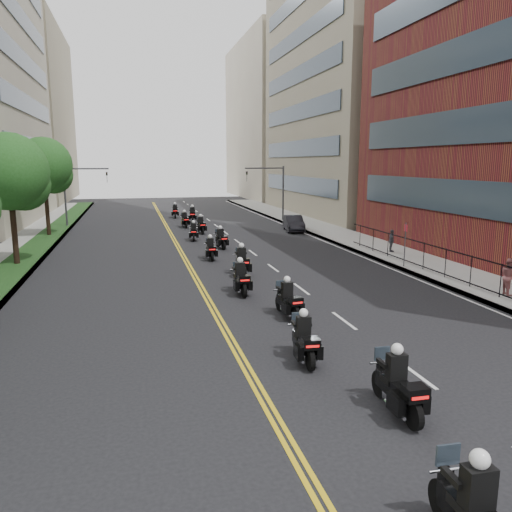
% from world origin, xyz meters
% --- Properties ---
extents(ground, '(160.00, 160.00, 0.00)m').
position_xyz_m(ground, '(0.00, 0.00, 0.00)').
color(ground, black).
rests_on(ground, ground).
extents(sidewalk_right, '(4.00, 90.00, 0.15)m').
position_xyz_m(sidewalk_right, '(12.00, 25.00, 0.07)').
color(sidewalk_right, gray).
rests_on(sidewalk_right, ground).
extents(sidewalk_left, '(4.00, 90.00, 0.15)m').
position_xyz_m(sidewalk_left, '(-12.00, 25.00, 0.07)').
color(sidewalk_left, gray).
rests_on(sidewalk_left, ground).
extents(grass_strip, '(2.00, 90.00, 0.04)m').
position_xyz_m(grass_strip, '(-11.20, 25.00, 0.17)').
color(grass_strip, '#183D16').
rests_on(grass_strip, sidewalk_left).
extents(building_right_tan, '(15.11, 28.00, 30.00)m').
position_xyz_m(building_right_tan, '(21.48, 48.00, 15.00)').
color(building_right_tan, gray).
rests_on(building_right_tan, ground).
extents(building_right_far, '(15.00, 28.00, 26.00)m').
position_xyz_m(building_right_far, '(21.50, 78.00, 13.00)').
color(building_right_far, '#A39684').
rests_on(building_right_far, ground).
extents(building_left_far, '(16.00, 28.00, 26.00)m').
position_xyz_m(building_left_far, '(-22.00, 78.00, 13.00)').
color(building_left_far, gray).
rests_on(building_left_far, ground).
extents(iron_fence, '(0.05, 28.00, 1.50)m').
position_xyz_m(iron_fence, '(11.00, 12.00, 0.90)').
color(iron_fence, black).
rests_on(iron_fence, sidewalk_right).
extents(traffic_signal_right, '(4.09, 0.20, 5.60)m').
position_xyz_m(traffic_signal_right, '(9.54, 42.00, 3.70)').
color(traffic_signal_right, '#3F3F44').
rests_on(traffic_signal_right, ground).
extents(traffic_signal_left, '(4.09, 0.20, 5.60)m').
position_xyz_m(traffic_signal_left, '(-9.54, 42.00, 3.70)').
color(traffic_signal_left, '#3F3F44').
rests_on(traffic_signal_left, ground).
extents(motorcycle_1, '(0.54, 2.35, 1.74)m').
position_xyz_m(motorcycle_1, '(1.50, 3.01, 0.69)').
color(motorcycle_1, black).
rests_on(motorcycle_1, ground).
extents(motorcycle_2, '(0.58, 2.22, 1.64)m').
position_xyz_m(motorcycle_2, '(0.38, 6.61, 0.65)').
color(motorcycle_2, black).
rests_on(motorcycle_2, ground).
extents(motorcycle_3, '(0.62, 2.20, 1.63)m').
position_xyz_m(motorcycle_3, '(1.25, 10.99, 0.64)').
color(motorcycle_3, black).
rests_on(motorcycle_3, ground).
extents(motorcycle_4, '(0.53, 2.30, 1.70)m').
position_xyz_m(motorcycle_4, '(0.19, 14.89, 0.67)').
color(motorcycle_4, black).
rests_on(motorcycle_4, ground).
extents(motorcycle_5, '(0.58, 2.37, 1.75)m').
position_xyz_m(motorcycle_5, '(1.07, 18.62, 0.69)').
color(motorcycle_5, black).
rests_on(motorcycle_5, ground).
extents(motorcycle_6, '(0.49, 2.12, 1.57)m').
position_xyz_m(motorcycle_6, '(0.10, 23.39, 0.62)').
color(motorcycle_6, black).
rests_on(motorcycle_6, ground).
extents(motorcycle_7, '(0.61, 2.18, 1.61)m').
position_xyz_m(motorcycle_7, '(1.45, 27.30, 0.63)').
color(motorcycle_7, black).
rests_on(motorcycle_7, ground).
extents(motorcycle_8, '(0.60, 2.10, 1.55)m').
position_xyz_m(motorcycle_8, '(0.02, 31.45, 0.61)').
color(motorcycle_8, black).
rests_on(motorcycle_8, ground).
extents(motorcycle_9, '(0.56, 2.22, 1.64)m').
position_xyz_m(motorcycle_9, '(1.08, 35.14, 0.65)').
color(motorcycle_9, black).
rests_on(motorcycle_9, ground).
extents(motorcycle_10, '(0.57, 2.21, 1.63)m').
position_xyz_m(motorcycle_10, '(0.17, 39.46, 0.64)').
color(motorcycle_10, black).
rests_on(motorcycle_10, ground).
extents(motorcycle_11, '(0.68, 2.39, 1.77)m').
position_xyz_m(motorcycle_11, '(1.36, 43.43, 0.70)').
color(motorcycle_11, black).
rests_on(motorcycle_11, ground).
extents(motorcycle_12, '(0.59, 2.28, 1.68)m').
position_xyz_m(motorcycle_12, '(-0.01, 47.92, 0.67)').
color(motorcycle_12, black).
rests_on(motorcycle_12, ground).
extents(parked_sedan, '(2.15, 4.38, 1.38)m').
position_xyz_m(parked_sedan, '(9.22, 34.56, 0.69)').
color(parked_sedan, black).
rests_on(parked_sedan, ground).
extents(pedestrian_b, '(0.76, 0.91, 1.66)m').
position_xyz_m(pedestrian_b, '(11.68, 11.29, 0.98)').
color(pedestrian_b, brown).
rests_on(pedestrian_b, sidewalk_right).
extents(pedestrian_c, '(0.56, 0.93, 1.49)m').
position_xyz_m(pedestrian_c, '(12.01, 22.38, 0.89)').
color(pedestrian_c, '#46464E').
rests_on(pedestrian_c, sidewalk_right).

